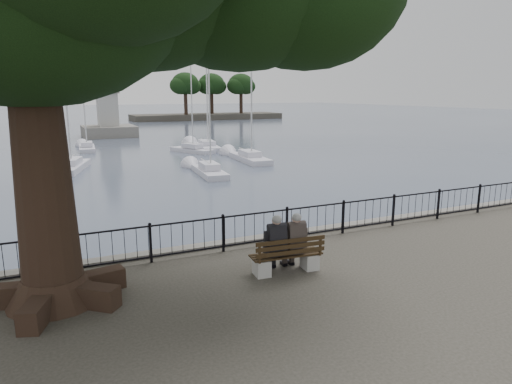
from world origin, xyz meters
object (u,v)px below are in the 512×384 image
lion_monument (108,118)px  person_left (274,246)px  bench (287,260)px  person_right (294,243)px

lion_monument → person_left: bearing=-92.8°
bench → person_left: bearing=155.7°
bench → person_left: 0.47m
bench → person_right: (0.23, 0.08, 0.36)m
bench → person_left: person_left is taller
person_left → bench: bearing=-24.3°
person_left → lion_monument: 49.44m
person_left → person_right: same height
person_left → lion_monument: bearing=87.2°
person_left → person_right: 0.51m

